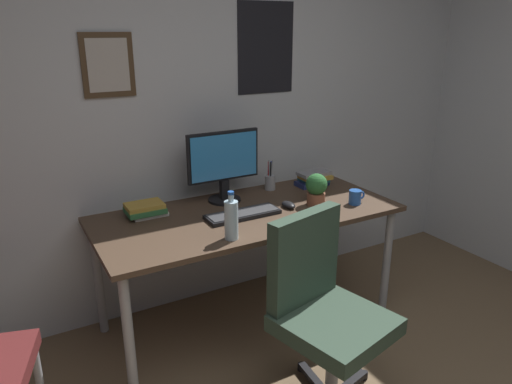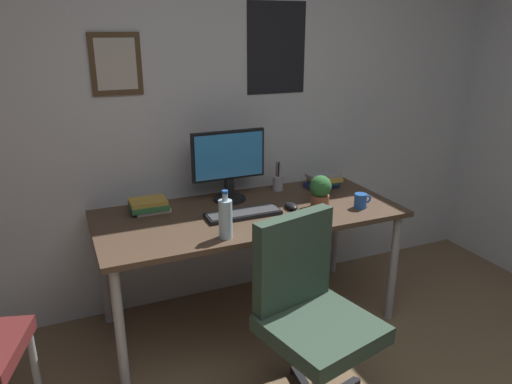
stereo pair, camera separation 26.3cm
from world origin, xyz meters
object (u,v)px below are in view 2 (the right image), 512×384
object	(u,v)px
keyboard	(243,213)
potted_plant	(320,190)
computer_mouse	(291,206)
book_stack_left	(149,205)
monitor	(229,163)
pen_cup	(278,182)
coffee_mug_near	(361,201)
office_chair	(309,309)
water_bottle	(225,218)
book_stack_right	(323,180)

from	to	relation	value
keyboard	potted_plant	world-z (taller)	potted_plant
computer_mouse	book_stack_left	xyz separation A→B (m)	(-0.78, 0.29, 0.02)
monitor	potted_plant	distance (m)	0.58
computer_mouse	pen_cup	xyz separation A→B (m)	(0.08, 0.35, 0.04)
coffee_mug_near	pen_cup	distance (m)	0.58
keyboard	coffee_mug_near	world-z (taller)	coffee_mug_near
keyboard	potted_plant	xyz separation A→B (m)	(0.47, -0.05, 0.09)
keyboard	book_stack_left	xyz separation A→B (m)	(-0.48, 0.28, 0.02)
coffee_mug_near	book_stack_left	world-z (taller)	coffee_mug_near
office_chair	computer_mouse	xyz separation A→B (m)	(0.26, 0.69, 0.22)
water_bottle	pen_cup	size ratio (longest dim) A/B	1.26
water_bottle	book_stack_left	bearing A→B (deg)	118.43
monitor	potted_plant	size ratio (longest dim) A/B	2.36
office_chair	potted_plant	bearing A→B (deg)	56.73
pen_cup	book_stack_left	bearing A→B (deg)	-176.54
office_chair	monitor	xyz separation A→B (m)	(-0.02, 0.99, 0.44)
monitor	pen_cup	size ratio (longest dim) A/B	2.30
keyboard	computer_mouse	distance (m)	0.30
computer_mouse	pen_cup	distance (m)	0.36
water_bottle	potted_plant	size ratio (longest dim) A/B	1.29
office_chair	pen_cup	world-z (taller)	office_chair
book_stack_left	water_bottle	bearing A→B (deg)	-61.57
coffee_mug_near	book_stack_right	bearing A→B (deg)	91.55
potted_plant	water_bottle	bearing A→B (deg)	-163.96
book_stack_right	monitor	bearing A→B (deg)	177.64
keyboard	water_bottle	distance (m)	0.32
pen_cup	book_stack_right	bearing A→B (deg)	-14.26
pen_cup	book_stack_right	distance (m)	0.31
office_chair	water_bottle	xyz separation A→B (m)	(-0.23, 0.46, 0.31)
office_chair	book_stack_right	bearing A→B (deg)	56.53
potted_plant	monitor	bearing A→B (deg)	143.39
keyboard	pen_cup	xyz separation A→B (m)	(0.38, 0.33, 0.04)
computer_mouse	coffee_mug_near	bearing A→B (deg)	-20.26
water_bottle	potted_plant	world-z (taller)	water_bottle
water_bottle	book_stack_right	distance (m)	1.00
water_bottle	coffee_mug_near	size ratio (longest dim) A/B	2.25
monitor	pen_cup	bearing A→B (deg)	7.75
office_chair	potted_plant	world-z (taller)	office_chair
pen_cup	water_bottle	bearing A→B (deg)	-134.89
office_chair	book_stack_left	xyz separation A→B (m)	(-0.52, 0.99, 0.24)
keyboard	water_bottle	world-z (taller)	water_bottle
book_stack_right	keyboard	bearing A→B (deg)	-159.35
coffee_mug_near	book_stack_left	size ratio (longest dim) A/B	0.50
pen_cup	potted_plant	bearing A→B (deg)	-76.53
monitor	book_stack_left	size ratio (longest dim) A/B	2.05
keyboard	book_stack_left	bearing A→B (deg)	149.55
computer_mouse	book_stack_right	distance (m)	0.46
office_chair	keyboard	distance (m)	0.74
potted_plant	pen_cup	distance (m)	0.40
computer_mouse	potted_plant	world-z (taller)	potted_plant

